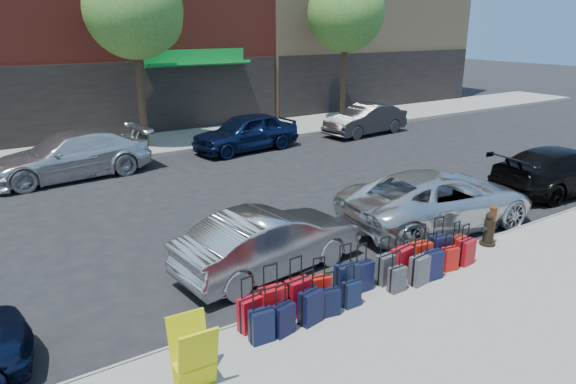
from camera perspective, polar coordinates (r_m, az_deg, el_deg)
ground at (r=13.69m, az=-4.91°, el=-3.22°), size 120.00×120.00×0.00m
sidewalk_near at (r=9.08m, az=15.81°, el=-15.29°), size 60.00×4.00×0.15m
sidewalk_far at (r=22.63m, az=-17.12°, el=4.85°), size 60.00×4.00×0.15m
curb_near at (r=10.28m, az=7.27°, el=-10.46°), size 60.00×0.08×0.15m
curb_far at (r=20.74m, az=-15.51°, el=3.83°), size 60.00×0.08×0.15m
tree_center at (r=21.80m, az=-16.38°, el=18.62°), size 3.80×3.80×7.27m
tree_right at (r=26.92m, az=6.69°, el=18.98°), size 3.80×3.80×7.27m
suitcase_front_0 at (r=8.68m, az=-4.23°, el=-13.34°), size 0.42×0.27×0.95m
suitcase_front_1 at (r=8.82m, az=-1.71°, el=-12.46°), size 0.46×0.27×1.07m
suitcase_front_2 at (r=9.05m, az=1.15°, el=-11.56°), size 0.47×0.29×1.07m
suitcase_front_3 at (r=9.35m, az=3.57°, el=-10.91°), size 0.42×0.28×0.93m
suitcase_front_4 at (r=9.66m, az=6.53°, el=-9.73°), size 0.44×0.27×1.03m
suitcase_front_5 at (r=9.92m, az=8.31°, el=-9.22°), size 0.39×0.22×0.94m
suitcase_front_6 at (r=10.24m, az=10.84°, el=-8.40°), size 0.41×0.25×0.96m
suitcase_front_7 at (r=10.46m, az=12.52°, el=-7.74°), size 0.47×0.31×1.06m
suitcase_front_8 at (r=10.88m, az=14.53°, el=-6.95°), size 0.44×0.28×1.00m
suitcase_front_9 at (r=11.21m, az=16.42°, el=-6.25°), size 0.46×0.28×1.06m
suitcase_front_10 at (r=11.61m, az=18.30°, el=-5.91°), size 0.38×0.25×0.86m
suitcase_back_0 at (r=8.40m, az=-2.97°, el=-14.61°), size 0.39×0.25×0.90m
suitcase_back_1 at (r=8.57m, az=-0.51°, el=-13.94°), size 0.40×0.28×0.87m
suitcase_back_2 at (r=8.85m, az=2.52°, el=-12.64°), size 0.44×0.30×0.96m
suitcase_back_3 at (r=9.11m, az=4.65°, el=-12.07°), size 0.37×0.26×0.80m
suitcase_back_4 at (r=9.40m, az=7.05°, el=-11.16°), size 0.33×0.19×0.78m
suitcase_back_6 at (r=10.02m, az=12.02°, el=-9.44°), size 0.34×0.20×0.80m
suitcase_back_7 at (r=10.36m, az=14.39°, el=-8.39°), size 0.42×0.28×0.95m
suitcase_back_8 at (r=10.63m, az=15.74°, el=-7.79°), size 0.42×0.26×0.96m
suitcase_back_9 at (r=11.10m, az=17.52°, el=-7.07°), size 0.36×0.25×0.80m
suitcase_back_10 at (r=11.45m, az=19.18°, el=-6.32°), size 0.39×0.25×0.89m
fire_hydrant at (r=12.58m, az=21.43°, el=-3.92°), size 0.40×0.36×0.79m
bollard at (r=12.54m, az=21.69°, el=-3.50°), size 0.17×0.17×0.92m
display_rack at (r=7.53m, az=-10.46°, el=-17.32°), size 0.59×0.65×1.00m
car_near_1 at (r=10.73m, az=-2.06°, el=-5.50°), size 4.20×1.84×1.34m
car_near_2 at (r=13.65m, az=16.33°, el=-0.74°), size 5.44×2.96×1.45m
car_near_3 at (r=17.87m, az=28.20°, el=2.15°), size 5.07×2.58×1.41m
car_far_1 at (r=18.80m, az=-23.05°, el=3.78°), size 5.47×2.57×1.54m
car_far_2 at (r=21.18m, az=-4.69°, el=6.64°), size 4.66×2.27×1.53m
car_far_3 at (r=24.60m, az=8.58°, el=7.97°), size 4.40×1.87×1.41m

